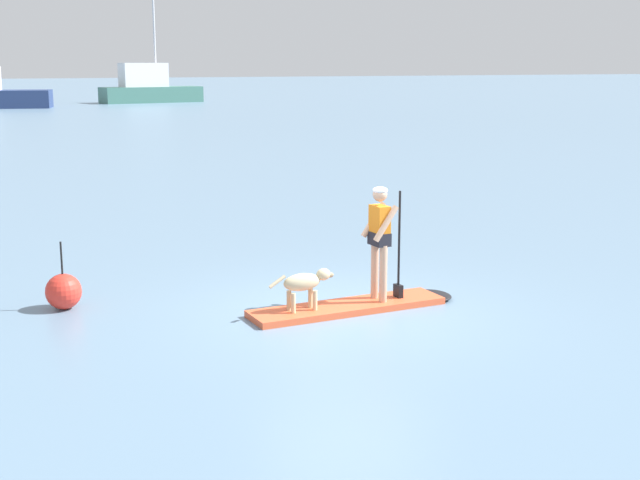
{
  "coord_description": "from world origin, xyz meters",
  "views": [
    {
      "loc": [
        -5.61,
        -11.31,
        3.68
      ],
      "look_at": [
        0.0,
        1.0,
        0.9
      ],
      "focal_mm": 48.66,
      "sensor_mm": 36.0,
      "label": 1
    }
  ],
  "objects_px": {
    "dog": "(305,283)",
    "marker_buoy": "(63,291)",
    "paddleboard": "(361,305)",
    "moored_boat_starboard": "(149,88)",
    "person_paddler": "(380,235)"
  },
  "relations": [
    {
      "from": "paddleboard",
      "to": "person_paddler",
      "type": "distance_m",
      "value": 1.12
    },
    {
      "from": "person_paddler",
      "to": "marker_buoy",
      "type": "relative_size",
      "value": 1.68
    },
    {
      "from": "paddleboard",
      "to": "marker_buoy",
      "type": "distance_m",
      "value": 4.52
    },
    {
      "from": "dog",
      "to": "marker_buoy",
      "type": "relative_size",
      "value": 1.0
    },
    {
      "from": "paddleboard",
      "to": "moored_boat_starboard",
      "type": "height_order",
      "value": "moored_boat_starboard"
    },
    {
      "from": "paddleboard",
      "to": "dog",
      "type": "distance_m",
      "value": 1.04
    },
    {
      "from": "paddleboard",
      "to": "dog",
      "type": "bearing_deg",
      "value": -178.48
    },
    {
      "from": "moored_boat_starboard",
      "to": "person_paddler",
      "type": "bearing_deg",
      "value": -100.74
    },
    {
      "from": "dog",
      "to": "marker_buoy",
      "type": "height_order",
      "value": "marker_buoy"
    },
    {
      "from": "paddleboard",
      "to": "moored_boat_starboard",
      "type": "xyz_separation_m",
      "value": [
        13.46,
        69.28,
        1.32
      ]
    },
    {
      "from": "paddleboard",
      "to": "dog",
      "type": "height_order",
      "value": "dog"
    },
    {
      "from": "dog",
      "to": "paddleboard",
      "type": "bearing_deg",
      "value": 1.52
    },
    {
      "from": "person_paddler",
      "to": "dog",
      "type": "distance_m",
      "value": 1.41
    },
    {
      "from": "paddleboard",
      "to": "marker_buoy",
      "type": "height_order",
      "value": "marker_buoy"
    },
    {
      "from": "person_paddler",
      "to": "marker_buoy",
      "type": "xyz_separation_m",
      "value": [
        -4.44,
        1.84,
        -0.85
      ]
    }
  ]
}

